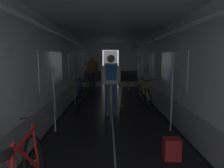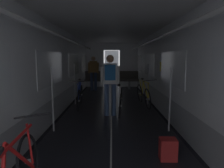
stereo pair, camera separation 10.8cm
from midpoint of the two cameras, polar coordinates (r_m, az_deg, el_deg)
train_car_shell at (r=5.71m, az=0.54°, el=8.43°), size 3.14×12.34×2.57m
bench_seat_far_left at (r=10.27m, az=-4.67°, el=1.62°), size 0.98×0.51×0.95m
bench_seat_far_right at (r=10.28m, az=5.38°, el=1.62°), size 0.98×0.51×0.95m
bicycle_blue at (r=6.52m, az=-8.60°, el=-3.39°), size 0.44×1.69×0.94m
bicycle_yellow at (r=6.79m, az=9.64°, el=-3.00°), size 0.47×1.69×0.95m
person_cyclist_aisle at (r=5.42m, az=0.18°, el=1.27°), size 0.53×0.37×1.69m
bicycle_white_in_aisle at (r=5.80m, az=3.09°, el=-4.67°), size 0.44×1.69×0.95m
person_standing_near_bench at (r=9.87m, az=-4.87°, el=3.76°), size 0.53×0.23×1.69m
backpack_on_floor at (r=3.42m, az=16.85°, el=-17.50°), size 0.27×0.21×0.34m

